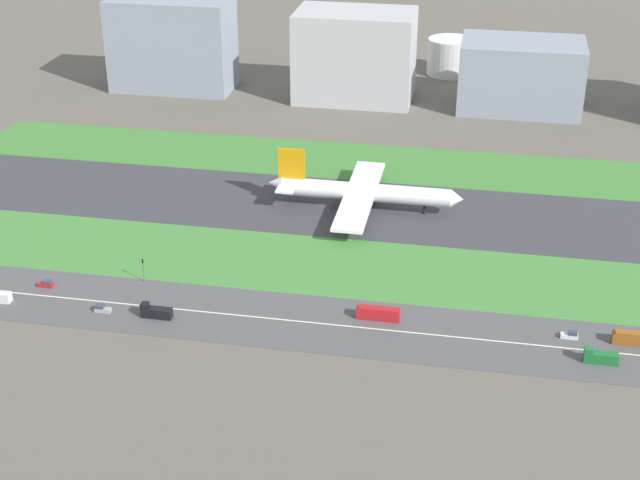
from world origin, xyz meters
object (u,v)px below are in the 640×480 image
hangar_building (355,56)px  truck_0 (156,312)px  truck_2 (600,357)px  bus_0 (636,339)px  car_3 (570,335)px  office_tower (521,75)px  car_0 (102,309)px  terminal_building (172,44)px  traffic_light (143,268)px  fuel_tank_west (386,53)px  airliner (361,192)px  fuel_tank_centre (450,56)px  car_2 (46,284)px  bus_1 (378,314)px

hangar_building → truck_0: bearing=-97.1°
truck_2 → bus_0: bearing=-134.0°
car_3 → office_tower: office_tower is taller
hangar_building → car_0: bearing=-101.6°
car_0 → terminal_building: (-43.52, 192.00, 19.42)m
traffic_light → office_tower: (105.31, 174.01, 10.32)m
car_0 → fuel_tank_west: fuel_tank_west is taller
airliner → fuel_tank_west: airliner is taller
bus_0 → fuel_tank_centre: bearing=105.2°
airliner → terminal_building: 154.00m
car_2 → car_0: same height
truck_0 → fuel_tank_centre: (63.23, 237.00, 6.83)m
car_3 → terminal_building: size_ratio=0.08×
bus_1 → truck_2: (56.51, -10.00, -0.15)m
car_2 → traffic_light: traffic_light is taller
fuel_tank_centre → car_0: bearing=-108.3°
fuel_tank_west → fuel_tank_centre: bearing=0.0°
car_2 → fuel_tank_west: size_ratio=0.25×
car_2 → car_0: (20.96, -10.00, 0.00)m
truck_2 → hangar_building: hangar_building is taller
truck_0 → terminal_building: (-58.76, 192.00, 18.67)m
truck_2 → fuel_tank_centre: (-51.88, 237.00, 6.83)m
car_0 → bus_0: 140.35m
car_2 → terminal_building: terminal_building is taller
car_3 → hangar_building: hangar_building is taller
terminal_building → office_tower: (154.18, 0.00, -5.73)m
bus_0 → fuel_tank_west: fuel_tank_west is taller
car_2 → hangar_building: bearing=71.7°
traffic_light → hangar_building: size_ratio=0.14×
airliner → car_3: (64.75, -68.00, -5.31)m
truck_2 → hangar_building: (-91.04, 192.00, 17.68)m
bus_0 → fuel_tank_west: bearing=112.1°
office_tower → airliner: bearing=-114.4°
truck_2 → car_3: (-6.54, 10.00, -0.75)m
traffic_light → terminal_building: bearing=105.7°
car_0 → bus_0: size_ratio=0.38×
car_3 → fuel_tank_west: (-75.94, 227.00, 7.84)m
truck_2 → terminal_building: size_ratio=0.16×
fuel_tank_west → office_tower: bearing=-35.6°
car_0 → office_tower: office_tower is taller
car_2 → bus_0: (160.95, -0.00, 0.90)m
truck_2 → bus_0: truck_2 is taller
hangar_building → office_tower: (71.34, 0.00, -4.74)m
car_2 → fuel_tank_west: fuel_tank_west is taller
bus_1 → fuel_tank_centre: bearing=88.8°
bus_1 → terminal_building: bearing=122.8°
traffic_light → fuel_tank_centre: fuel_tank_centre is taller
car_0 → traffic_light: traffic_light is taller
traffic_light → office_tower: bearing=58.8°
terminal_building → fuel_tank_centre: 130.56m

